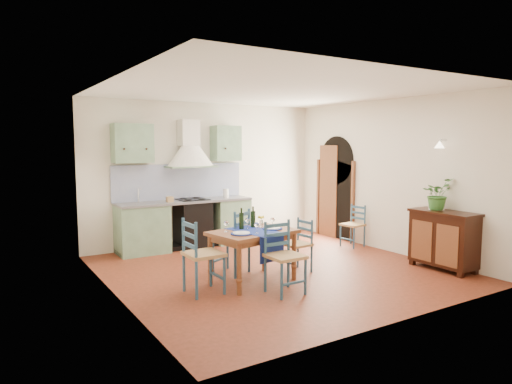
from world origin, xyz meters
TOP-DOWN VIEW (x-y plane):
  - floor at (0.00, 0.00)m, footprint 5.00×5.00m
  - back_wall at (-0.47, 2.29)m, footprint 5.00×0.96m
  - right_wall at (2.50, 0.28)m, footprint 0.26×5.00m
  - left_wall at (-2.50, 0.00)m, footprint 0.04×5.00m
  - ceiling at (0.00, 0.00)m, footprint 5.00×5.00m
  - dining_table at (-0.64, -0.36)m, footprint 1.29×1.00m
  - chair_near at (-0.55, -0.99)m, footprint 0.45×0.45m
  - chair_far at (-0.69, 0.15)m, footprint 0.63×0.63m
  - chair_left at (-1.50, -0.44)m, footprint 0.47×0.47m
  - chair_right at (0.24, -0.26)m, footprint 0.40×0.40m
  - chair_spare at (2.23, 0.58)m, footprint 0.43×0.43m
  - sideboard at (2.26, -1.39)m, footprint 0.50×1.05m
  - potted_plant at (2.28, -1.22)m, footprint 0.50×0.45m

SIDE VIEW (x-z plane):
  - floor at x=0.00m, z-range 0.00..0.00m
  - chair_spare at x=2.23m, z-range 0.01..0.82m
  - chair_right at x=0.24m, z-range 0.01..0.84m
  - chair_near at x=-0.55m, z-range 0.02..0.97m
  - sideboard at x=2.26m, z-range 0.04..0.98m
  - chair_far at x=-0.69m, z-range 0.02..1.02m
  - chair_left at x=-1.50m, z-range 0.02..1.02m
  - dining_table at x=-0.64m, z-range 0.13..1.20m
  - back_wall at x=-0.47m, z-range -0.35..2.45m
  - potted_plant at x=2.28m, z-range 0.94..1.45m
  - right_wall at x=2.50m, z-range -0.06..2.74m
  - left_wall at x=-2.50m, z-range 0.00..2.80m
  - ceiling at x=0.00m, z-range 2.80..2.81m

